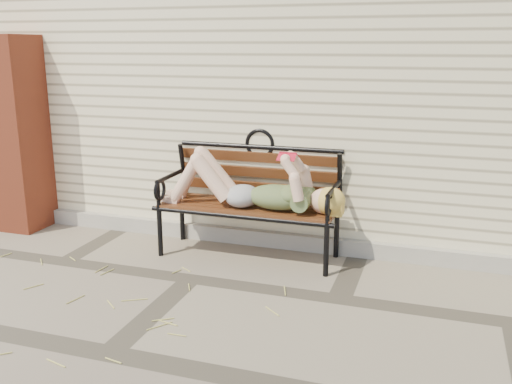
% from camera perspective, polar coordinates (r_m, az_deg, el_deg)
% --- Properties ---
extents(ground, '(80.00, 80.00, 0.00)m').
position_cam_1_polar(ground, '(4.86, -6.52, -8.63)').
color(ground, gray).
rests_on(ground, ground).
extents(house_wall, '(8.00, 4.00, 3.00)m').
position_cam_1_polar(house_wall, '(7.31, 3.14, 11.38)').
color(house_wall, '#F3E7BE').
rests_on(house_wall, ground).
extents(foundation_strip, '(8.00, 0.10, 0.15)m').
position_cam_1_polar(foundation_strip, '(5.67, -2.46, -4.29)').
color(foundation_strip, '#ADAA9C').
rests_on(foundation_strip, ground).
extents(brick_pillar, '(0.50, 0.50, 2.00)m').
position_cam_1_polar(brick_pillar, '(6.44, -22.91, 5.35)').
color(brick_pillar, '#A13E24').
rests_on(brick_pillar, ground).
extents(garden_bench, '(1.76, 0.70, 1.14)m').
position_cam_1_polar(garden_bench, '(5.23, -0.44, 0.56)').
color(garden_bench, black).
rests_on(garden_bench, ground).
extents(reading_woman, '(1.66, 0.38, 0.52)m').
position_cam_1_polar(reading_woman, '(5.08, -0.79, 0.60)').
color(reading_woman, '#0B414E').
rests_on(reading_woman, ground).
extents(straw_scatter, '(2.62, 1.76, 0.01)m').
position_cam_1_polar(straw_scatter, '(4.49, -17.19, -11.16)').
color(straw_scatter, tan).
rests_on(straw_scatter, ground).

